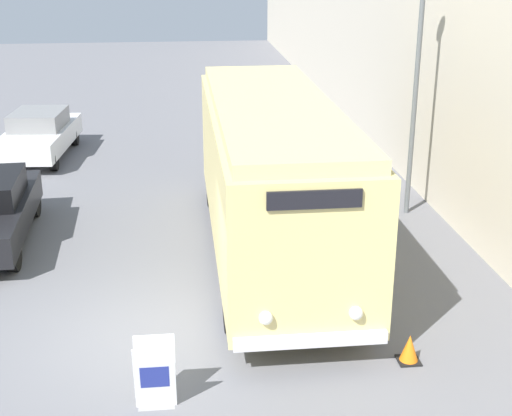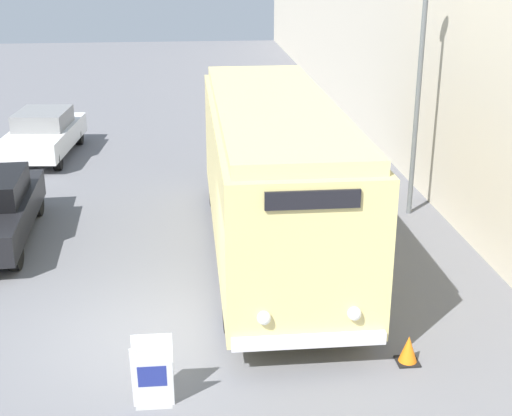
% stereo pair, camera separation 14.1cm
% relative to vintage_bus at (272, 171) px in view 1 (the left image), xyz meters
% --- Properties ---
extents(ground_plane, '(80.00, 80.00, 0.00)m').
position_rel_vintage_bus_xyz_m(ground_plane, '(-2.65, -3.39, -1.89)').
color(ground_plane, slate).
extents(building_wall_right, '(0.30, 60.00, 6.43)m').
position_rel_vintage_bus_xyz_m(building_wall_right, '(4.64, 6.61, 1.33)').
color(building_wall_right, beige).
rests_on(building_wall_right, ground_plane).
extents(vintage_bus, '(2.57, 9.34, 3.39)m').
position_rel_vintage_bus_xyz_m(vintage_bus, '(0.00, 0.00, 0.00)').
color(vintage_bus, black).
rests_on(vintage_bus, ground_plane).
extents(sign_board, '(0.60, 0.41, 1.09)m').
position_rel_vintage_bus_xyz_m(sign_board, '(-2.40, -5.28, -1.36)').
color(sign_board, gray).
rests_on(sign_board, ground_plane).
extents(streetlamp, '(0.36, 0.36, 5.80)m').
position_rel_vintage_bus_xyz_m(streetlamp, '(3.72, 2.16, 1.93)').
color(streetlamp, '#595E60').
rests_on(streetlamp, ground_plane).
extents(parked_car_mid, '(2.16, 4.42, 1.46)m').
position_rel_vintage_bus_xyz_m(parked_car_mid, '(-6.32, 8.31, -1.14)').
color(parked_car_mid, black).
rests_on(parked_car_mid, ground_plane).
extents(traffic_cone, '(0.36, 0.36, 0.48)m').
position_rel_vintage_bus_xyz_m(traffic_cone, '(1.65, -4.51, -1.65)').
color(traffic_cone, black).
rests_on(traffic_cone, ground_plane).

